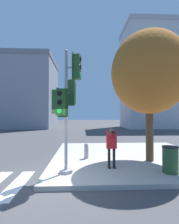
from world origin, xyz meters
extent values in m
plane|color=#424244|center=(0.00, 0.00, 0.00)|extent=(160.00, 160.00, 0.00)
cube|color=#ADA89E|center=(3.50, 3.50, 0.08)|extent=(8.00, 8.00, 0.17)
cube|color=silver|center=(-1.20, 0.14, 0.00)|extent=(0.48, 2.56, 0.01)
cylinder|color=#939399|center=(0.35, 0.71, 0.23)|extent=(0.49, 0.49, 0.12)
cylinder|color=#939399|center=(0.35, 0.71, 2.46)|extent=(0.11, 0.11, 4.35)
sphere|color=#939399|center=(0.35, 0.71, 4.68)|extent=(0.12, 0.12, 0.12)
cylinder|color=#939399|center=(0.42, 0.87, 3.16)|extent=(0.14, 0.24, 0.05)
cube|color=#234C23|center=(0.51, 1.09, 3.16)|extent=(0.37, 0.34, 0.90)
cube|color=#234C23|center=(0.46, 0.97, 3.16)|extent=(0.40, 0.18, 1.02)
cylinder|color=black|center=(0.56, 1.21, 3.46)|extent=(0.17, 0.09, 0.17)
cylinder|color=black|center=(0.56, 1.21, 3.16)|extent=(0.17, 0.09, 0.17)
cylinder|color=green|center=(0.56, 1.21, 2.86)|extent=(0.17, 0.09, 0.17)
cylinder|color=#939399|center=(0.29, 0.54, 2.73)|extent=(0.13, 0.24, 0.05)
cube|color=#234C23|center=(0.21, 0.31, 2.73)|extent=(0.36, 0.33, 0.90)
cube|color=#234C23|center=(0.25, 0.44, 2.73)|extent=(0.40, 0.16, 1.02)
cylinder|color=black|center=(0.17, 0.19, 3.03)|extent=(0.17, 0.08, 0.17)
cylinder|color=black|center=(0.17, 0.19, 2.73)|extent=(0.17, 0.08, 0.17)
cylinder|color=green|center=(0.17, 0.19, 2.43)|extent=(0.17, 0.08, 0.17)
cylinder|color=#939399|center=(0.19, 0.78, 2.79)|extent=(0.24, 0.15, 0.05)
cube|color=#234C23|center=(-0.03, 0.88, 2.79)|extent=(0.35, 0.37, 0.90)
cube|color=#234C23|center=(0.09, 0.83, 2.79)|extent=(0.20, 0.39, 1.02)
cylinder|color=black|center=(-0.15, 0.94, 3.09)|extent=(0.10, 0.17, 0.17)
cylinder|color=black|center=(-0.15, 0.94, 2.79)|extent=(0.10, 0.17, 0.17)
cylinder|color=green|center=(-0.15, 0.94, 2.49)|extent=(0.10, 0.17, 0.17)
cylinder|color=#939399|center=(0.52, 0.67, 4.06)|extent=(0.25, 0.10, 0.05)
cube|color=#234C23|center=(0.76, 0.62, 4.06)|extent=(0.30, 0.34, 0.90)
cube|color=#234C23|center=(0.63, 0.65, 4.06)|extent=(0.11, 0.42, 1.02)
cylinder|color=black|center=(0.89, 0.59, 4.36)|extent=(0.07, 0.17, 0.17)
cylinder|color=black|center=(0.89, 0.59, 4.06)|extent=(0.07, 0.17, 0.17)
cylinder|color=green|center=(0.89, 0.59, 3.76)|extent=(0.07, 0.17, 0.17)
cube|color=black|center=(2.04, 1.21, 0.19)|extent=(0.09, 0.24, 0.05)
cube|color=black|center=(2.24, 1.21, 0.19)|extent=(0.09, 0.24, 0.05)
cylinder|color=black|center=(2.04, 1.27, 0.55)|extent=(0.11, 0.11, 0.77)
cylinder|color=black|center=(2.24, 1.27, 0.55)|extent=(0.11, 0.11, 0.77)
cube|color=red|center=(2.14, 1.27, 1.21)|extent=(0.40, 0.22, 0.55)
sphere|color=#8C664C|center=(2.14, 1.27, 1.65)|extent=(0.19, 0.19, 0.19)
cube|color=black|center=(2.14, 0.96, 1.63)|extent=(0.12, 0.10, 0.09)
cylinder|color=black|center=(2.14, 0.89, 1.63)|extent=(0.06, 0.08, 0.06)
cylinder|color=red|center=(2.01, 1.13, 1.56)|extent=(0.23, 0.35, 0.22)
cylinder|color=red|center=(2.28, 1.13, 1.56)|extent=(0.23, 0.35, 0.22)
cylinder|color=brown|center=(4.11, 2.26, 1.61)|extent=(0.35, 0.35, 2.89)
ellipsoid|color=#A86023|center=(4.11, 2.26, 4.30)|extent=(3.56, 3.56, 3.91)
cylinder|color=#99999E|center=(1.16, 2.84, 0.46)|extent=(0.21, 0.21, 0.59)
sphere|color=#99999E|center=(1.16, 2.84, 0.82)|extent=(0.19, 0.19, 0.19)
cylinder|color=#99999E|center=(1.16, 2.70, 0.52)|extent=(0.10, 0.06, 0.10)
cylinder|color=#234728|center=(4.20, 0.52, 0.63)|extent=(0.56, 0.56, 0.93)
cylinder|color=black|center=(4.20, 0.52, 1.12)|extent=(0.59, 0.59, 0.04)
cube|color=gray|center=(-11.15, 27.65, 6.07)|extent=(13.73, 10.68, 12.15)
cube|color=slate|center=(-11.15, 27.65, 12.55)|extent=(13.93, 10.88, 0.80)
cube|color=#BCBCC1|center=(14.25, 25.70, 8.92)|extent=(10.82, 8.16, 17.85)
cube|color=#A3A3A8|center=(14.25, 25.70, 18.25)|extent=(11.02, 8.36, 0.80)
camera|label=1|loc=(0.91, -5.79, 2.28)|focal=28.00mm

